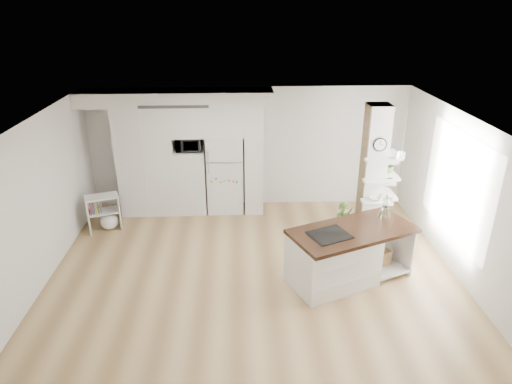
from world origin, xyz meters
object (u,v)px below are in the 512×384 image
bookshelf (106,215)px  refrigerator (225,173)px  floor_plant_a (346,218)px  kitchen_island (339,256)px

bookshelf → refrigerator: bearing=-0.8°
bookshelf → floor_plant_a: bearing=-22.9°
refrigerator → floor_plant_a: 2.79m
refrigerator → floor_plant_a: bearing=-23.5°
kitchen_island → floor_plant_a: size_ratio=4.39×
kitchen_island → bookshelf: size_ratio=3.03×
kitchen_island → floor_plant_a: 1.94m
refrigerator → kitchen_island: (1.94, -2.93, -0.39)m
refrigerator → kitchen_island: size_ratio=0.76×
floor_plant_a → bookshelf: bearing=177.6°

